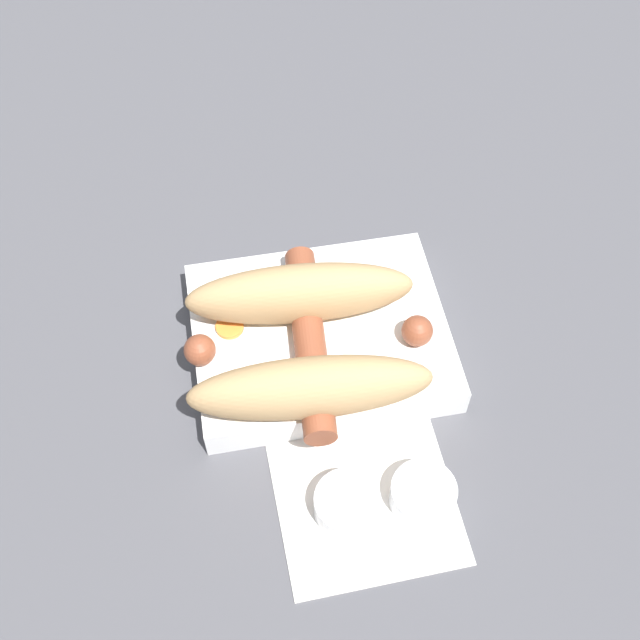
# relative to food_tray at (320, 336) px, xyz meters

# --- Properties ---
(ground_plane) EXTENTS (3.00, 3.00, 0.00)m
(ground_plane) POSITION_rel_food_tray_xyz_m (0.00, 0.00, -0.01)
(ground_plane) COLOR #4C4C51
(food_tray) EXTENTS (0.21, 0.17, 0.03)m
(food_tray) POSITION_rel_food_tray_xyz_m (0.00, 0.00, 0.00)
(food_tray) COLOR white
(food_tray) RESTS_ON ground_plane
(bread_roll) EXTENTS (0.20, 0.15, 0.06)m
(bread_roll) POSITION_rel_food_tray_xyz_m (0.02, 0.03, 0.04)
(bread_roll) COLOR tan
(bread_roll) RESTS_ON food_tray
(sausage) EXTENTS (0.20, 0.18, 0.03)m
(sausage) POSITION_rel_food_tray_xyz_m (0.01, 0.02, 0.03)
(sausage) COLOR brown
(sausage) RESTS_ON food_tray
(pickled_veggies) EXTENTS (0.07, 0.07, 0.00)m
(pickled_veggies) POSITION_rel_food_tray_xyz_m (0.06, -0.04, 0.02)
(pickled_veggies) COLOR #F99E4C
(pickled_veggies) RESTS_ON food_tray
(napkin) EXTENTS (0.14, 0.14, 0.00)m
(napkin) POSITION_rel_food_tray_xyz_m (-0.01, 0.14, -0.01)
(napkin) COLOR white
(napkin) RESTS_ON ground_plane
(condiment_cup_near) EXTENTS (0.05, 0.05, 0.02)m
(condiment_cup_near) POSITION_rel_food_tray_xyz_m (0.01, 0.15, -0.00)
(condiment_cup_near) COLOR silver
(condiment_cup_near) RESTS_ON ground_plane
(condiment_cup_far) EXTENTS (0.05, 0.05, 0.02)m
(condiment_cup_far) POSITION_rel_food_tray_xyz_m (-0.05, 0.15, -0.00)
(condiment_cup_far) COLOR silver
(condiment_cup_far) RESTS_ON ground_plane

